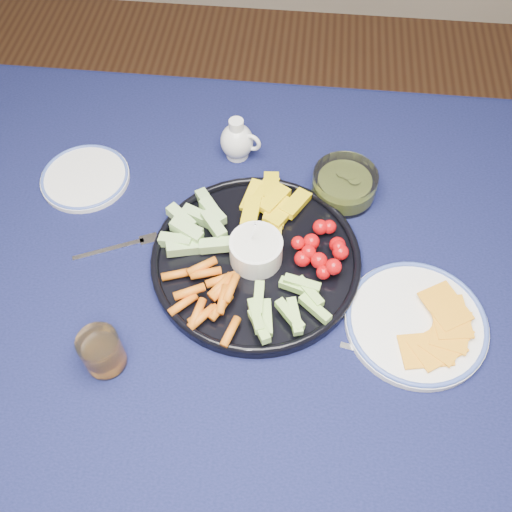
# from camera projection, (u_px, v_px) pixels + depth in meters

# --- Properties ---
(dining_table) EXTENTS (1.67, 1.07, 0.75)m
(dining_table) POSITION_uv_depth(u_px,v_px,m) (284.00, 300.00, 1.11)
(dining_table) COLOR #492718
(dining_table) RESTS_ON ground
(crudite_platter) EXTENTS (0.39, 0.39, 0.12)m
(crudite_platter) POSITION_uv_depth(u_px,v_px,m) (254.00, 256.00, 1.04)
(crudite_platter) COLOR black
(crudite_platter) RESTS_ON dining_table
(creamer_pitcher) EXTENTS (0.09, 0.07, 0.10)m
(creamer_pitcher) POSITION_uv_depth(u_px,v_px,m) (237.00, 141.00, 1.18)
(creamer_pitcher) COLOR white
(creamer_pitcher) RESTS_ON dining_table
(pickle_bowl) EXTENTS (0.13, 0.13, 0.06)m
(pickle_bowl) POSITION_uv_depth(u_px,v_px,m) (344.00, 186.00, 1.13)
(pickle_bowl) COLOR silver
(pickle_bowl) RESTS_ON dining_table
(cheese_plate) EXTENTS (0.24, 0.24, 0.03)m
(cheese_plate) POSITION_uv_depth(u_px,v_px,m) (417.00, 321.00, 0.97)
(cheese_plate) COLOR white
(cheese_plate) RESTS_ON dining_table
(juice_tumbler) EXTENTS (0.07, 0.07, 0.08)m
(juice_tumbler) POSITION_uv_depth(u_px,v_px,m) (103.00, 353.00, 0.92)
(juice_tumbler) COLOR silver
(juice_tumbler) RESTS_ON dining_table
(fork_left) EXTENTS (0.15, 0.08, 0.00)m
(fork_left) POSITION_uv_depth(u_px,v_px,m) (123.00, 246.00, 1.08)
(fork_left) COLOR white
(fork_left) RESTS_ON dining_table
(fork_right) EXTENTS (0.17, 0.05, 0.00)m
(fork_right) POSITION_uv_depth(u_px,v_px,m) (400.00, 361.00, 0.95)
(fork_right) COLOR white
(fork_right) RESTS_ON dining_table
(side_plate_extra) EXTENTS (0.18, 0.18, 0.01)m
(side_plate_extra) POSITION_uv_depth(u_px,v_px,m) (85.00, 177.00, 1.17)
(side_plate_extra) COLOR white
(side_plate_extra) RESTS_ON dining_table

